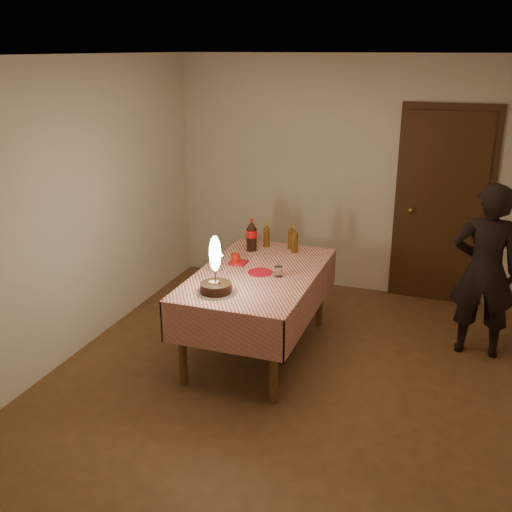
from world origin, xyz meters
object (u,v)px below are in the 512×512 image
Objects in this scene: clear_cup at (278,271)px; photographer at (485,271)px; amber_bottle_right at (295,241)px; amber_bottle_left at (267,235)px; red_plate at (260,272)px; red_cup at (236,259)px; birthday_cake at (216,278)px; cola_bottle at (252,235)px; amber_bottle_mid at (291,237)px; dining_table at (258,283)px.

photographer reaches higher than clear_cup.
amber_bottle_right is 0.16× the size of photographer.
red_plate is at bearing -75.72° from amber_bottle_left.
amber_bottle_left reaches higher than red_plate.
red_plate is 2.20× the size of red_cup.
birthday_cake is 2.17× the size of red_plate.
red_cup is at bearing -99.83° from amber_bottle_left.
birthday_cake is 1.22m from amber_bottle_right.
birthday_cake is 4.77× the size of red_cup.
clear_cup is 0.35× the size of amber_bottle_right.
red_cup is 0.31× the size of cola_bottle.
clear_cup is 0.35× the size of amber_bottle_mid.
birthday_cake is 1.26m from amber_bottle_left.
birthday_cake is at bearing -125.36° from clear_cup.
red_cup reaches higher than red_plate.
amber_bottle_left is 1.00× the size of amber_bottle_mid.
clear_cup is at bearing -85.89° from amber_bottle_right.
red_cup is 2.21m from photographer.
amber_bottle_right is at bearing -56.89° from amber_bottle_mid.
amber_bottle_right is at bearing 74.95° from birthday_cake.
dining_table is at bearing -25.37° from red_cup.
amber_bottle_mid is at bearing 123.11° from amber_bottle_right.
clear_cup is (0.18, -0.03, 0.04)m from red_plate.
cola_bottle is at bearing 94.78° from birthday_cake.
birthday_cake is 1.10m from cola_bottle.
red_plate is 0.63m from cola_bottle.
red_plate is 0.86× the size of amber_bottle_left.
birthday_cake is at bearing -109.19° from red_plate.
clear_cup is 0.74m from cola_bottle.
amber_bottle_left reaches higher than clear_cup.
amber_bottle_left is 0.32m from amber_bottle_right.
amber_bottle_mid is (0.07, 0.73, 0.11)m from red_plate.
birthday_cake is 0.68m from red_cup.
birthday_cake is at bearing -105.05° from amber_bottle_right.
dining_table is 0.76m from amber_bottle_mid.
amber_bottle_mid is 1.79m from photographer.
amber_bottle_mid is at bearing 98.27° from clear_cup.
clear_cup is at bearing 54.64° from birthday_cake.
red_cup is 1.11× the size of clear_cup.
clear_cup reaches higher than dining_table.
cola_bottle is (-0.28, 0.55, 0.15)m from red_plate.
clear_cup is 0.35× the size of amber_bottle_left.
birthday_cake is 2.38m from photographer.
red_plate is 0.75m from amber_bottle_left.
clear_cup is at bearing -51.78° from cola_bottle.
photographer is (1.68, 0.71, -0.03)m from clear_cup.
red_cup is (-0.26, 0.12, 0.15)m from dining_table.
amber_bottle_left is at bearing 104.28° from red_plate.
red_cup is at bearing 97.97° from birthday_cake.
amber_bottle_left is at bearing 179.01° from photographer.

